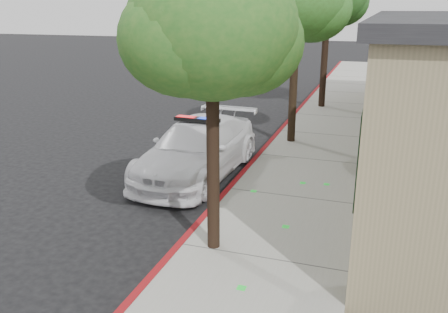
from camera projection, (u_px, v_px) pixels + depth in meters
ground at (177, 250)px, 8.95m from camera, size 120.00×120.00×0.00m
sidewalk at (290, 199)px, 11.15m from camera, size 3.20×60.00×0.15m
red_curb at (229, 191)px, 11.61m from camera, size 0.14×60.00×0.16m
police_car at (198, 148)px, 12.75m from camera, size 2.35×5.27×1.62m
street_tree_near at (213, 34)px, 7.61m from camera, size 2.88×2.83×5.17m
street_tree_mid at (298, 3)px, 14.40m from camera, size 3.26×3.06×5.83m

